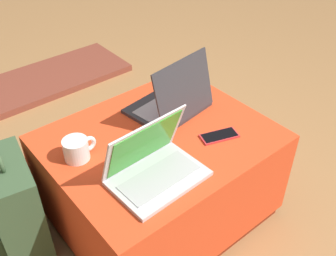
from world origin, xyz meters
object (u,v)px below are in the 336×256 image
coffee_mug (77,149)px  backpack (16,214)px  cell_phone (219,136)px  laptop_far (173,101)px  laptop_near (153,166)px

coffee_mug → backpack: bearing=156.4°
coffee_mug → cell_phone: bearing=-26.5°
laptop_far → coffee_mug: size_ratio=2.67×
laptop_far → coffee_mug: laptop_far is taller
laptop_far → coffee_mug: bearing=-7.3°
cell_phone → coffee_mug: size_ratio=1.26×
laptop_near → cell_phone: size_ratio=2.01×
cell_phone → coffee_mug: bearing=-97.9°
laptop_near → laptop_far: size_ratio=0.95×
laptop_near → coffee_mug: laptop_near is taller
laptop_far → cell_phone: 0.26m
cell_phone → laptop_near: bearing=-69.8°
laptop_near → backpack: laptop_near is taller
cell_phone → backpack: size_ratio=0.30×
laptop_near → laptop_far: (0.31, 0.26, 0.01)m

